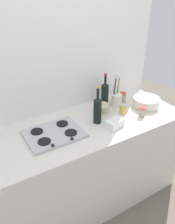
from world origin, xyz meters
TOP-DOWN VIEW (x-y plane):
  - ground_plane at (0.00, 0.00)m, footprint 6.00×6.00m
  - counter_block at (0.00, 0.00)m, footprint 1.80×0.70m
  - backsplash_panel at (0.00, 0.38)m, footprint 1.90×0.06m
  - stovetop_hob at (-0.32, -0.00)m, footprint 0.45×0.35m
  - plate_stack at (0.66, -0.02)m, footprint 0.27×0.26m
  - wine_bottle_leftmost at (0.09, -0.02)m, footprint 0.07×0.07m
  - wine_bottle_mid_left at (0.33, 0.21)m, footprint 0.07×0.07m
  - mixing_bowl at (0.21, 0.10)m, footprint 0.14×0.14m
  - butter_dish at (0.17, -0.16)m, footprint 0.17×0.12m
  - utensil_crock at (0.42, 0.14)m, footprint 0.10×0.10m
  - condiment_jar_front at (0.52, 0.17)m, footprint 0.07×0.07m
  - condiment_jar_rear at (0.50, -0.14)m, footprint 0.06×0.06m
  - condiment_jar_spare at (0.38, -0.01)m, footprint 0.06×0.06m

SIDE VIEW (x-z plane):
  - ground_plane at x=0.00m, z-range 0.00..0.00m
  - counter_block at x=0.00m, z-range 0.00..0.90m
  - stovetop_hob at x=-0.32m, z-range 0.89..0.93m
  - butter_dish at x=0.17m, z-range 0.90..0.97m
  - condiment_jar_rear at x=0.50m, z-range 0.90..0.99m
  - plate_stack at x=0.66m, z-range 0.90..0.99m
  - mixing_bowl at x=0.21m, z-range 0.90..0.99m
  - condiment_jar_spare at x=0.38m, z-range 0.90..1.00m
  - condiment_jar_front at x=0.52m, z-range 0.90..1.01m
  - utensil_crock at x=0.42m, z-range 0.81..1.13m
  - wine_bottle_mid_left at x=0.33m, z-range 0.86..1.19m
  - wine_bottle_leftmost at x=0.09m, z-range 0.86..1.20m
  - backsplash_panel at x=0.00m, z-range 0.00..2.44m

